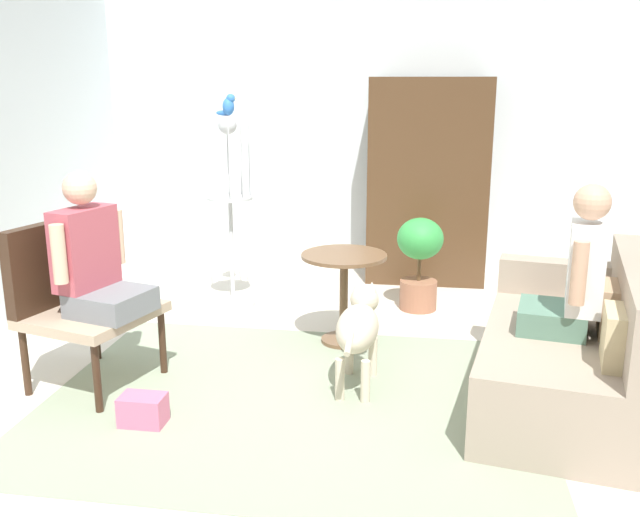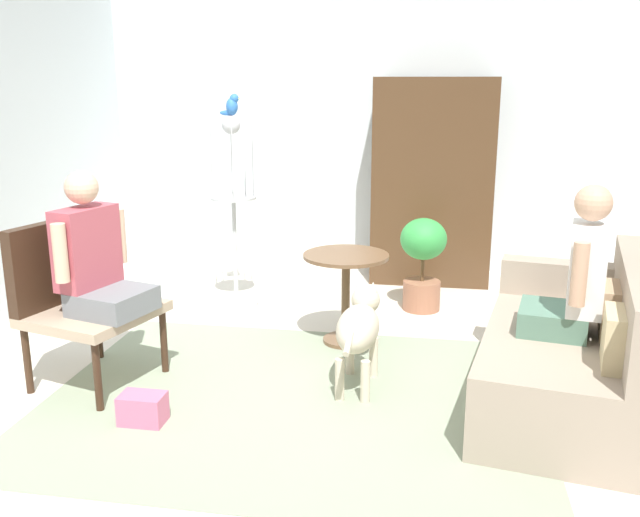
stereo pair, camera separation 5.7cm
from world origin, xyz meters
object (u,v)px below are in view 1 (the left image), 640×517
armchair (74,292)px  dog (359,326)px  person_on_couch (576,275)px  person_on_armchair (93,260)px  round_end_table (343,281)px  parrot (229,105)px  potted_plant (420,257)px  bird_cage_stand (231,218)px  armoire_cabinet (428,181)px  handbag (143,410)px  couch (574,353)px

armchair → dog: size_ratio=1.15×
dog → person_on_couch: bearing=-4.8°
armchair → person_on_armchair: size_ratio=1.19×
round_end_table → parrot: parrot is taller
person_on_couch → potted_plant: person_on_couch is taller
dog → potted_plant: (0.34, 1.51, 0.06)m
round_end_table → bird_cage_stand: size_ratio=0.42×
round_end_table → potted_plant: size_ratio=0.86×
armoire_cabinet → handbag: size_ratio=7.61×
parrot → handbag: bearing=-88.1°
couch → person_on_armchair: 2.82m
potted_plant → armoire_cabinet: 1.04m
person_on_armchair → bird_cage_stand: 1.66m
armchair → bird_cage_stand: (0.53, 1.57, 0.16)m
round_end_table → person_on_armchair: bearing=-145.9°
couch → handbag: size_ratio=7.19×
person_on_couch → parrot: size_ratio=4.90×
round_end_table → parrot: size_ratio=3.81×
handbag → person_on_couch: bearing=14.4°
armchair → couch: bearing=2.3°
armchair → armoire_cabinet: (2.09, 2.62, 0.35)m
armchair → handbag: bearing=-38.7°
couch → armchair: size_ratio=1.75×
couch → bird_cage_stand: bearing=148.9°
dog → parrot: size_ratio=5.05×
armchair → parrot: (0.55, 1.57, 1.05)m
handbag → dog: bearing=32.1°
parrot → handbag: (0.07, -2.06, -1.54)m
parrot → bird_cage_stand: bearing=180.0°
potted_plant → couch: bearing=-60.6°
couch → parrot: 3.09m
couch → dog: bearing=176.3°
couch → armchair: 2.96m
round_end_table → dog: (0.18, -0.68, -0.08)m
couch → person_on_armchair: bearing=-176.6°
couch → potted_plant: (-0.90, 1.59, 0.13)m
person_on_couch → parrot: 2.91m
person_on_couch → person_on_armchair: person_on_armchair is taller
dog → armoire_cabinet: 2.52m
person_on_couch → round_end_table: 1.61m
bird_cage_stand → handbag: bearing=-87.7°
dog → armchair: bearing=-173.4°
round_end_table → armchair: bearing=-150.2°
parrot → potted_plant: 1.92m
couch → parrot: (-2.40, 1.45, 1.31)m
parrot → round_end_table: bearing=-35.0°
dog → bird_cage_stand: bird_cage_stand is taller
round_end_table → armoire_cabinet: 1.89m
parrot → armoire_cabinet: (1.55, 1.06, -0.70)m
person_on_couch → person_on_armchair: 2.74m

